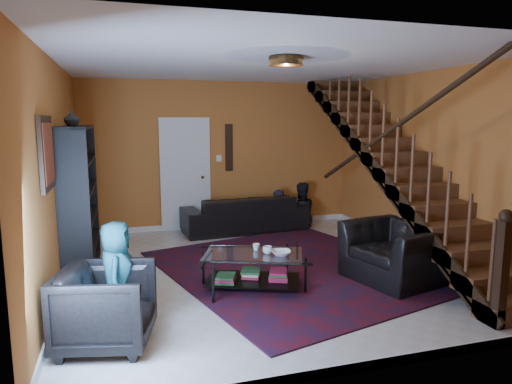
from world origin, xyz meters
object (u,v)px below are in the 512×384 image
sofa (244,213)px  armchair_left (107,307)px  bookshelf (81,204)px  armchair_right (395,253)px  coffee_table (253,269)px

sofa → armchair_left: (-2.39, -3.95, 0.04)m
bookshelf → armchair_right: size_ratio=1.75×
sofa → armchair_left: size_ratio=2.78×
armchair_left → coffee_table: 1.96m
armchair_right → coffee_table: (-1.86, 0.23, -0.11)m
armchair_left → sofa: bearing=-17.7°
sofa → armchair_right: bearing=106.6°
bookshelf → sofa: bearing=31.8°
bookshelf → sofa: 3.29m
sofa → coffee_table: bearing=73.4°
armchair_left → armchair_right: armchair_left is taller
bookshelf → armchair_left: bookshelf is taller
coffee_table → sofa: bearing=76.9°
bookshelf → armchair_left: (0.35, -2.25, -0.59)m
bookshelf → sofa: bookshelf is taller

